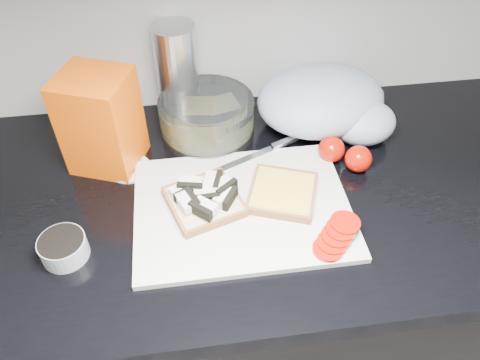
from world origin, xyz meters
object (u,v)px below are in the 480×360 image
Objects in this scene: glass_bowl at (207,117)px; steel_canister at (177,73)px; bread_bag at (101,122)px; cutting_board at (242,208)px.

glass_bowl is 0.12m from steel_canister.
steel_canister is (0.16, 0.14, 0.01)m from bread_bag.
glass_bowl is 0.23m from bread_bag.
glass_bowl is 1.02× the size of bread_bag.
steel_canister reaches higher than glass_bowl.
steel_canister is at bearing 125.03° from glass_bowl.
bread_bag reaches higher than glass_bowl.
steel_canister is at bearing 63.27° from bread_bag.
cutting_board is at bearing -72.87° from steel_canister.
glass_bowl is at bearing 100.31° from cutting_board.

